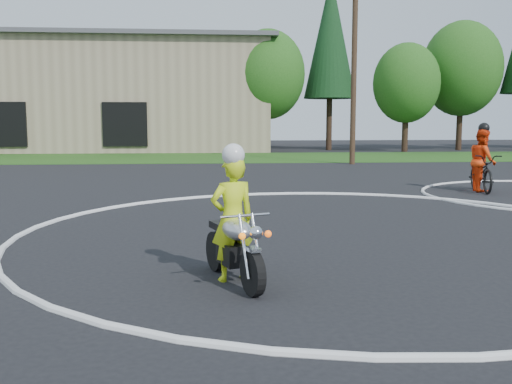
{
  "coord_description": "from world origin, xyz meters",
  "views": [
    {
      "loc": [
        -2.43,
        -7.76,
        2.14
      ],
      "look_at": [
        -1.71,
        0.73,
        1.1
      ],
      "focal_mm": 40.0,
      "sensor_mm": 36.0,
      "label": 1
    }
  ],
  "objects": [
    {
      "name": "rider_second_grp",
      "position": [
        6.07,
        9.21,
        0.75
      ],
      "size": [
        1.17,
        2.32,
        2.13
      ],
      "rotation": [
        0.0,
        0.0,
        -0.19
      ],
      "color": "black",
      "rests_on": "ground"
    },
    {
      "name": "ground",
      "position": [
        0.0,
        0.0,
        0.0
      ],
      "size": [
        120.0,
        120.0,
        0.0
      ],
      "primitive_type": "plane",
      "color": "black",
      "rests_on": "ground"
    },
    {
      "name": "grass_strip",
      "position": [
        0.0,
        27.0,
        0.01
      ],
      "size": [
        120.0,
        10.0,
        0.02
      ],
      "primitive_type": "cube",
      "color": "#1E4714",
      "rests_on": "ground"
    },
    {
      "name": "treeline",
      "position": [
        14.78,
        34.61,
        6.62
      ],
      "size": [
        38.2,
        8.1,
        14.52
      ],
      "color": "#382619",
      "rests_on": "ground"
    },
    {
      "name": "primary_motorcycle",
      "position": [
        -2.09,
        -0.31,
        0.49
      ],
      "size": [
        0.83,
        1.85,
        1.01
      ],
      "rotation": [
        0.0,
        0.0,
        0.33
      ],
      "color": "black",
      "rests_on": "ground"
    },
    {
      "name": "course_markings",
      "position": [
        2.17,
        4.35,
        0.01
      ],
      "size": [
        19.05,
        19.05,
        0.12
      ],
      "color": "silver",
      "rests_on": "ground"
    },
    {
      "name": "utility_poles",
      "position": [
        5.0,
        21.0,
        5.2
      ],
      "size": [
        41.6,
        1.12,
        10.0
      ],
      "color": "#473321",
      "rests_on": "ground"
    },
    {
      "name": "traffic_cones",
      "position": [
        2.83,
        3.51,
        0.14
      ],
      "size": [
        20.67,
        14.89,
        0.3
      ],
      "color": "#E8480C",
      "rests_on": "ground"
    },
    {
      "name": "warehouse",
      "position": [
        -18.0,
        39.99,
        4.16
      ],
      "size": [
        41.0,
        17.0,
        8.3
      ],
      "color": "tan",
      "rests_on": "ground"
    },
    {
      "name": "rider_primary_grp",
      "position": [
        -2.1,
        -0.18,
        0.9
      ],
      "size": [
        0.72,
        0.58,
        1.87
      ],
      "rotation": [
        0.0,
        0.0,
        0.33
      ],
      "color": "#C8E217",
      "rests_on": "ground"
    }
  ]
}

